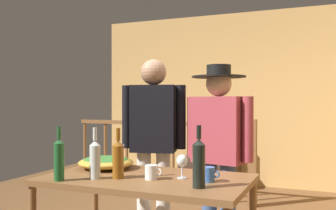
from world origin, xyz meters
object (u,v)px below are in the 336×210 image
Objects in this scene: stair_railing at (187,152)px; salad_bowl at (106,162)px; mug_white at (152,172)px; serving_table at (146,187)px; wine_bottle_amber at (118,158)px; person_standing_right at (219,142)px; person_standing_left at (154,135)px; wine_glass at (182,162)px; flat_screen_tv at (209,141)px; tv_console at (209,172)px; wine_bottle_clear at (95,158)px; mug_blue at (208,174)px; wine_bottle_dark at (199,162)px; wine_bottle_green at (59,159)px.

stair_railing reaches higher than salad_bowl.
serving_table is at bearing 136.28° from mug_white.
person_standing_right is at bearing 63.04° from wine_bottle_amber.
person_standing_left reaches higher than mug_white.
wine_bottle_amber reaches higher than salad_bowl.
wine_bottle_amber is (-0.40, -0.17, 0.02)m from wine_glass.
wine_glass is (0.77, -3.23, 0.20)m from flat_screen_tv.
flat_screen_tv is 3.40m from mug_white.
wine_bottle_clear is at bearing -86.13° from tv_console.
mug_blue is (0.97, -3.28, 0.13)m from flat_screen_tv.
wine_bottle_dark is at bearing -74.51° from tv_console.
serving_table is 0.41m from wine_bottle_clear.
person_standing_left reaches higher than wine_bottle_clear.
wine_bottle_dark is (0.97, -3.47, 0.24)m from flat_screen_tv.
wine_bottle_amber is (-0.15, -0.12, 0.21)m from serving_table.
wine_bottle_amber is 0.20× the size of person_standing_left.
serving_table is (0.53, -3.31, 0.50)m from tv_console.
person_standing_left is (-0.15, 0.90, 0.08)m from wine_bottle_amber.
wine_bottle_dark reaches higher than salad_bowl.
wine_bottle_amber is 2.83× the size of mug_white.
person_standing_left is at bearing 99.55° from wine_bottle_amber.
stair_railing is 2.58m from mug_white.
salad_bowl is at bearing -88.28° from flat_screen_tv.
stair_railing is 1.59× the size of person_standing_right.
salad_bowl is at bearing -88.29° from tv_console.
wine_bottle_amber reaches higher than mug_blue.
wine_bottle_amber is (0.28, -0.30, 0.08)m from salad_bowl.
serving_table is 0.87m from person_standing_right.
flat_screen_tv is 3.61m from wine_bottle_dark.
wine_bottle_green is 0.94× the size of wine_bottle_dark.
person_standing_right is at bearing 74.48° from mug_white.
wine_bottle_clear is at bearing 72.06° from person_standing_right.
salad_bowl is at bearing 154.62° from mug_white.
mug_white is at bearing 19.71° from wine_bottle_clear.
mug_white reaches higher than serving_table.
wine_bottle_amber is at bearing 174.04° from wine_bottle_dark.
flat_screen_tv is at bearing 106.53° from mug_blue.
wine_bottle_dark is at bearing -22.88° from serving_table.
wine_bottle_dark is 0.23× the size of person_standing_right.
tv_console is 5.56× the size of wine_glass.
stair_railing is 21.30× the size of mug_blue.
stair_railing is 7.55× the size of wine_bottle_amber.
wine_bottle_dark is (0.88, -0.36, 0.10)m from salad_bowl.
stair_railing is 15.98× the size of wine_glass.
wine_bottle_green reaches higher than flat_screen_tv.
stair_railing is at bearing 111.16° from wine_bottle_dark.
mug_white is (0.60, -3.38, 0.62)m from tv_console.
wine_bottle_green is 1.13m from person_standing_left.
wine_glass is 0.47× the size of wine_bottle_amber.
wine_bottle_clear is at bearing -145.87° from serving_table.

